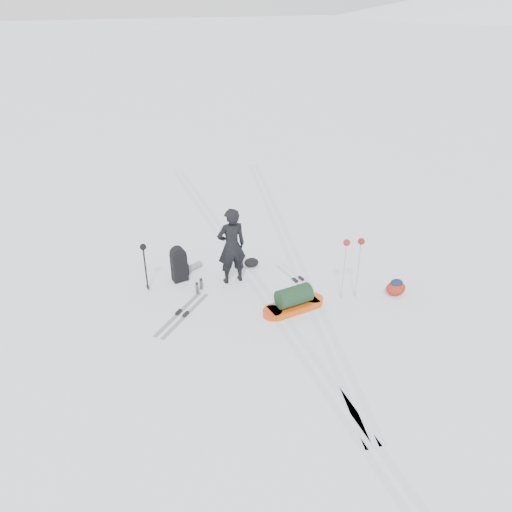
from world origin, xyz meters
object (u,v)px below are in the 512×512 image
(ski_poles_black, at_px, (144,253))
(pulk_sled, at_px, (294,301))
(skier, at_px, (232,246))
(expedition_rucksack, at_px, (181,264))

(ski_poles_black, bearing_deg, pulk_sled, -7.26)
(skier, distance_m, ski_poles_black, 2.03)
(ski_poles_black, bearing_deg, expedition_rucksack, 40.52)
(pulk_sled, xyz_separation_m, ski_poles_black, (-3.03, 1.73, 0.78))
(pulk_sled, bearing_deg, ski_poles_black, 138.58)
(skier, relative_size, ski_poles_black, 1.56)
(skier, relative_size, expedition_rucksack, 2.13)
(pulk_sled, height_order, ski_poles_black, ski_poles_black)
(skier, bearing_deg, expedition_rucksack, -27.18)
(skier, relative_size, pulk_sled, 1.23)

